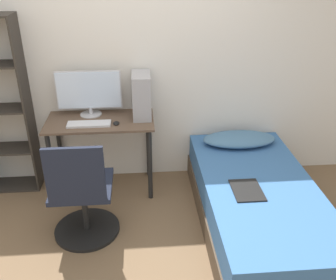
# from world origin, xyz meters

# --- Properties ---
(ground_plane) EXTENTS (14.00, 14.00, 0.00)m
(ground_plane) POSITION_xyz_m (0.00, 0.00, 0.00)
(ground_plane) COLOR brown
(wall_back) EXTENTS (8.00, 0.05, 2.50)m
(wall_back) POSITION_xyz_m (0.00, 1.44, 1.25)
(wall_back) COLOR silver
(wall_back) RESTS_ON ground_plane
(desk) EXTENTS (1.02, 0.52, 0.77)m
(desk) POSITION_xyz_m (-0.26, 1.15, 0.63)
(desk) COLOR brown
(desk) RESTS_ON ground_plane
(office_chair) EXTENTS (0.56, 0.56, 0.95)m
(office_chair) POSITION_xyz_m (-0.38, 0.43, 0.37)
(office_chair) COLOR black
(office_chair) RESTS_ON ground_plane
(bed) EXTENTS (0.96, 1.96, 0.45)m
(bed) POSITION_xyz_m (1.10, 0.43, 0.22)
(bed) COLOR #4C3D2D
(bed) RESTS_ON ground_plane
(pillow) EXTENTS (0.73, 0.36, 0.11)m
(pillow) POSITION_xyz_m (1.10, 1.15, 0.51)
(pillow) COLOR teal
(pillow) RESTS_ON bed
(magazine) EXTENTS (0.24, 0.32, 0.01)m
(magazine) POSITION_xyz_m (0.96, 0.33, 0.46)
(magazine) COLOR black
(magazine) RESTS_ON bed
(monitor) EXTENTS (0.62, 0.21, 0.44)m
(monitor) POSITION_xyz_m (-0.36, 1.30, 1.00)
(monitor) COLOR #B7B7BC
(monitor) RESTS_ON desk
(keyboard) EXTENTS (0.40, 0.14, 0.02)m
(keyboard) POSITION_xyz_m (-0.35, 1.05, 0.78)
(keyboard) COLOR silver
(keyboard) RESTS_ON desk
(pc_tower) EXTENTS (0.17, 0.34, 0.42)m
(pc_tower) POSITION_xyz_m (0.14, 1.23, 0.98)
(pc_tower) COLOR #99999E
(pc_tower) RESTS_ON desk
(mouse) EXTENTS (0.06, 0.09, 0.02)m
(mouse) POSITION_xyz_m (-0.11, 1.05, 0.78)
(mouse) COLOR black
(mouse) RESTS_ON desk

